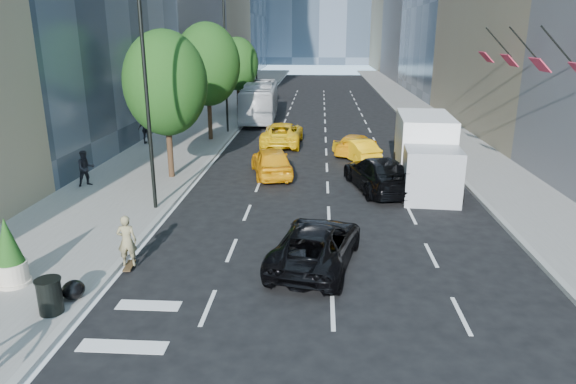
# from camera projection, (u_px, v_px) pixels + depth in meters

# --- Properties ---
(ground) EXTENTS (160.00, 160.00, 0.00)m
(ground) POSITION_uv_depth(u_px,v_px,m) (302.00, 252.00, 18.09)
(ground) COLOR black
(ground) RESTS_ON ground
(sidewalk_left) EXTENTS (6.00, 120.00, 0.15)m
(sidewalk_left) POSITION_uv_depth(u_px,v_px,m) (216.00, 116.00, 47.20)
(sidewalk_left) COLOR slate
(sidewalk_left) RESTS_ON ground
(sidewalk_right) EXTENTS (4.00, 120.00, 0.15)m
(sidewalk_right) POSITION_uv_depth(u_px,v_px,m) (425.00, 118.00, 46.07)
(sidewalk_right) COLOR slate
(sidewalk_right) RESTS_ON ground
(lamp_near) EXTENTS (2.13, 0.22, 10.00)m
(lamp_near) POSITION_uv_depth(u_px,v_px,m) (149.00, 74.00, 20.55)
(lamp_near) COLOR black
(lamp_near) RESTS_ON sidewalk_left
(lamp_far) EXTENTS (2.13, 0.22, 10.00)m
(lamp_far) POSITION_uv_depth(u_px,v_px,m) (228.00, 55.00, 37.71)
(lamp_far) COLOR black
(lamp_far) RESTS_ON sidewalk_left
(tree_near) EXTENTS (4.20, 4.20, 7.46)m
(tree_near) POSITION_uv_depth(u_px,v_px,m) (165.00, 83.00, 25.62)
(tree_near) COLOR black
(tree_near) RESTS_ON sidewalk_left
(tree_mid) EXTENTS (4.50, 4.50, 7.99)m
(tree_mid) POSITION_uv_depth(u_px,v_px,m) (207.00, 65.00, 35.05)
(tree_mid) COLOR black
(tree_mid) RESTS_ON sidewalk_left
(tree_far) EXTENTS (3.90, 3.90, 6.92)m
(tree_far) POSITION_uv_depth(u_px,v_px,m) (237.00, 64.00, 47.65)
(tree_far) COLOR black
(tree_far) RESTS_ON sidewalk_left
(traffic_signal) EXTENTS (2.48, 0.53, 5.20)m
(traffic_signal) POSITION_uv_depth(u_px,v_px,m) (256.00, 63.00, 55.34)
(traffic_signal) COLOR black
(traffic_signal) RESTS_ON sidewalk_left
(facade_flags) EXTENTS (1.85, 13.30, 2.05)m
(facade_flags) POSITION_uv_depth(u_px,v_px,m) (527.00, 59.00, 25.16)
(facade_flags) COLOR black
(facade_flags) RESTS_ON ground
(skateboarder) EXTENTS (0.67, 0.48, 1.72)m
(skateboarder) POSITION_uv_depth(u_px,v_px,m) (127.00, 244.00, 16.56)
(skateboarder) COLOR olive
(skateboarder) RESTS_ON ground
(black_sedan_lincoln) EXTENTS (3.43, 5.59, 1.45)m
(black_sedan_lincoln) POSITION_uv_depth(u_px,v_px,m) (316.00, 244.00, 16.89)
(black_sedan_lincoln) COLOR black
(black_sedan_lincoln) RESTS_ON ground
(black_sedan_mercedes) EXTENTS (3.51, 6.06, 1.65)m
(black_sedan_mercedes) POSITION_uv_depth(u_px,v_px,m) (379.00, 174.00, 24.95)
(black_sedan_mercedes) COLOR black
(black_sedan_mercedes) RESTS_ON ground
(taxi_a) EXTENTS (2.86, 4.98, 1.60)m
(taxi_a) POSITION_uv_depth(u_px,v_px,m) (272.00, 161.00, 27.49)
(taxi_a) COLOR #F19F0C
(taxi_a) RESTS_ON ground
(taxi_b) EXTENTS (2.88, 4.19, 1.31)m
(taxi_b) POSITION_uv_depth(u_px,v_px,m) (356.00, 149.00, 31.08)
(taxi_b) COLOR #FFB20D
(taxi_b) RESTS_ON ground
(taxi_c) EXTENTS (2.71, 5.66, 1.56)m
(taxi_c) POSITION_uv_depth(u_px,v_px,m) (282.00, 134.00, 35.14)
(taxi_c) COLOR yellow
(taxi_c) RESTS_ON ground
(taxi_d) EXTENTS (3.25, 4.72, 1.27)m
(taxi_d) POSITION_uv_depth(u_px,v_px,m) (356.00, 144.00, 32.51)
(taxi_d) COLOR #F8A70D
(taxi_d) RESTS_ON ground
(city_bus) EXTENTS (3.24, 11.72, 3.23)m
(city_bus) POSITION_uv_depth(u_px,v_px,m) (260.00, 101.00, 45.49)
(city_bus) COLOR silver
(city_bus) RESTS_ON ground
(box_truck) EXTENTS (3.10, 7.33, 3.42)m
(box_truck) POSITION_uv_depth(u_px,v_px,m) (425.00, 152.00, 25.49)
(box_truck) COLOR white
(box_truck) RESTS_ON ground
(pedestrian_a) EXTENTS (1.09, 1.07, 1.77)m
(pedestrian_a) POSITION_uv_depth(u_px,v_px,m) (86.00, 168.00, 25.17)
(pedestrian_a) COLOR black
(pedestrian_a) RESTS_ON sidewalk_left
(pedestrian_b) EXTENTS (1.15, 0.52, 1.93)m
(pedestrian_b) POSITION_uv_depth(u_px,v_px,m) (146.00, 130.00, 34.77)
(pedestrian_b) COLOR black
(pedestrian_b) RESTS_ON sidewalk_left
(trash_can) EXTENTS (0.63, 0.63, 0.95)m
(trash_can) POSITION_uv_depth(u_px,v_px,m) (50.00, 297.00, 13.74)
(trash_can) COLOR black
(trash_can) RESTS_ON sidewalk_left
(planter_shrub) EXTENTS (0.88, 0.88, 2.12)m
(planter_shrub) POSITION_uv_depth(u_px,v_px,m) (9.00, 253.00, 15.17)
(planter_shrub) COLOR beige
(planter_shrub) RESTS_ON sidewalk_left
(garbage_bags) EXTENTS (1.09, 1.05, 0.54)m
(garbage_bags) POSITION_uv_depth(u_px,v_px,m) (64.00, 293.00, 14.41)
(garbage_bags) COLOR black
(garbage_bags) RESTS_ON sidewalk_left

